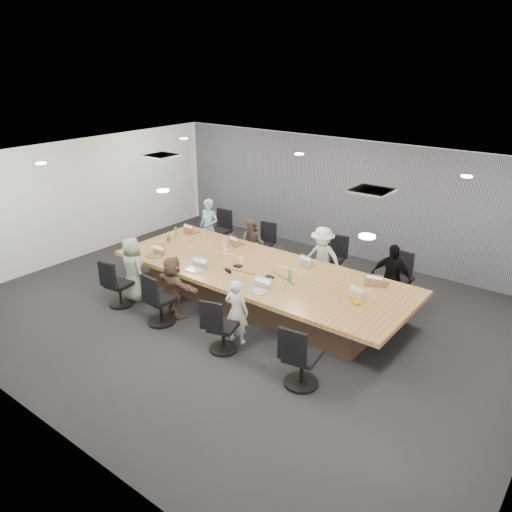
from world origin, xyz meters
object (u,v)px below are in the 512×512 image
Objects in this scene: chair_2 at (330,264)px; laptop_6 at (256,291)px; laptop_0 at (193,232)px; person_2 at (322,259)px; chair_6 at (223,331)px; laptop_3 at (379,283)px; person_4 at (133,269)px; laptop_5 at (194,270)px; bottle_clear at (225,249)px; snack_packet at (356,302)px; laptop_2 at (308,264)px; bottle_green_right at (290,276)px; person_1 at (252,244)px; person_6 at (237,312)px; person_3 at (391,277)px; chair_3 at (397,283)px; person_0 at (209,228)px; chair_0 at (219,234)px; chair_4 at (120,288)px; chair_5 at (160,303)px; bottle_green_left at (176,232)px; laptop_1 at (237,244)px; person_5 at (174,287)px; canvas_bag at (357,293)px; chair_1 at (262,249)px; chair_7 at (302,361)px; mug_brown at (168,239)px; laptop_4 at (153,256)px; stapler at (228,271)px; conference_table at (259,285)px.

chair_2 reaches higher than laptop_6.
person_2 is at bearing -168.17° from laptop_0.
laptop_3 is at bearing 41.73° from chair_6.
person_4 is at bearing 37.73° from chair_2.
laptop_5 is (-1.57, -2.50, 0.31)m from chair_2.
bottle_clear is (1.51, -0.60, 0.11)m from laptop_0.
person_4 is 4.43m from snack_packet.
snack_packet reaches higher than laptop_2.
laptop_5 is at bearing -158.67° from bottle_green_right.
person_4 is (-2.67, 0.35, 0.28)m from chair_6.
person_1 is (1.33, 0.55, -0.16)m from laptop_0.
person_6 reaches higher than laptop_6.
bottle_clear is at bearing -161.11° from person_3.
snack_packet is (0.02, -1.85, 0.34)m from chair_3.
chair_6 is 0.52× the size of person_0.
chair_0 is 2.58× the size of laptop_3.
person_4 is (-4.24, -2.70, -0.02)m from person_3.
chair_4 is 1.16m from chair_5.
chair_3 is 4.97m from bottle_green_left.
chair_0 is 3.75m from chair_5.
snack_packet is (4.69, -1.85, 0.33)m from chair_0.
snack_packet is (3.36, -0.95, 0.01)m from laptop_1.
chair_5 is 2.98m from laptop_0.
laptop_0 is at bearing 10.18° from laptop_1.
laptop_0 is 0.24× the size of person_5.
person_0 is 4.11m from person_6.
canvas_bag is (1.43, -1.28, 0.13)m from person_2.
person_0 is (-1.33, -0.35, 0.34)m from chair_1.
person_4 reaches higher than chair_1.
mug_brown is (-4.63, 1.73, 0.39)m from chair_7.
chair_5 is 1.51m from laptop_4.
stapler is at bearing 45.99° from chair_3.
chair_0 is 0.61× the size of person_0.
laptop_0 is 1.33m from laptop_1.
person_3 is at bearing 21.53° from laptop_4.
chair_4 is 2.67m from chair_6.
person_6 is (2.67, -0.55, -0.17)m from laptop_4.
chair_6 is at bearing -98.52° from bottle_green_right.
laptop_6 is (1.77, -2.15, 0.16)m from person_1.
person_1 reaches higher than stapler.
person_4 is at bearing 156.32° from chair_6.
person_6 is at bearing -67.87° from conference_table.
person_3 is 5.04× the size of canvas_bag.
laptop_4 is (0.43, -1.60, 0.00)m from laptop_0.
laptop_4 is at bearing -17.49° from person_5.
person_2 is (3.16, 0.55, -0.07)m from laptop_0.
person_1 is 3.23m from person_6.
laptop_4 is at bearing -159.35° from conference_table.
laptop_4 is 1.83× the size of stapler.
chair_4 is 1.83m from mug_brown.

